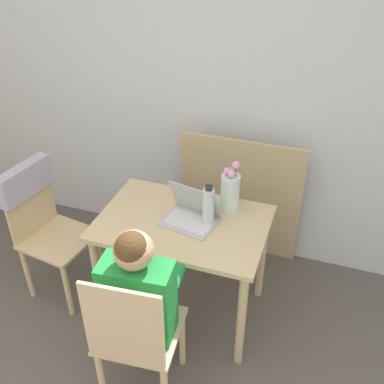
% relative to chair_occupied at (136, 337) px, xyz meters
% --- Properties ---
extents(wall_back, '(6.40, 0.05, 2.50)m').
position_rel_chair_occupied_xyz_m(wall_back, '(-0.01, 1.44, 0.78)').
color(wall_back, silver).
rests_on(wall_back, ground_plane).
extents(dining_table, '(0.98, 0.66, 0.72)m').
position_rel_chair_occupied_xyz_m(dining_table, '(0.01, 0.66, 0.14)').
color(dining_table, '#D6B784').
rests_on(dining_table, ground_plane).
extents(chair_occupied, '(0.43, 0.43, 0.92)m').
position_rel_chair_occupied_xyz_m(chair_occupied, '(0.00, 0.00, 0.00)').
color(chair_occupied, '#D6B784').
rests_on(chair_occupied, ground_plane).
extents(chair_spare, '(0.48, 0.45, 0.93)m').
position_rel_chair_occupied_xyz_m(chair_spare, '(-0.93, 0.58, 0.15)').
color(chair_spare, '#D6B784').
rests_on(chair_spare, ground_plane).
extents(person_seated, '(0.39, 0.45, 1.07)m').
position_rel_chair_occupied_xyz_m(person_seated, '(-0.01, 0.11, 0.20)').
color(person_seated, '#1E8438').
rests_on(person_seated, ground_plane).
extents(laptop, '(0.34, 0.28, 0.22)m').
position_rel_chair_occupied_xyz_m(laptop, '(0.06, 0.68, 0.30)').
color(laptop, '#B2B2B7').
rests_on(laptop, dining_table).
extents(flower_vase, '(0.11, 0.11, 0.33)m').
position_rel_chair_occupied_xyz_m(flower_vase, '(0.24, 0.85, 0.38)').
color(flower_vase, silver).
rests_on(flower_vase, dining_table).
extents(water_bottle, '(0.07, 0.07, 0.26)m').
position_rel_chair_occupied_xyz_m(water_bottle, '(0.16, 0.68, 0.37)').
color(water_bottle, silver).
rests_on(water_bottle, dining_table).
extents(cardboard_panel, '(0.85, 0.15, 0.99)m').
position_rel_chair_occupied_xyz_m(cardboard_panel, '(0.20, 1.31, 0.03)').
color(cardboard_panel, tan).
rests_on(cardboard_panel, ground_plane).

